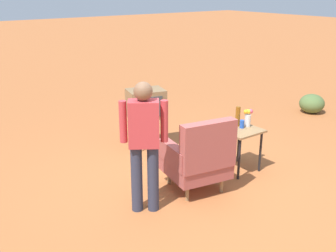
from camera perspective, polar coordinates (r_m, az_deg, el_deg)
name	(u,v)px	position (r m, az deg, el deg)	size (l,w,h in m)	color
ground_plane	(193,186)	(5.77, 3.51, -8.37)	(60.00, 60.00, 0.00)	#AD6033
armchair	(199,157)	(5.42, 4.41, -4.41)	(0.89, 0.90, 1.06)	#937047
side_table	(240,135)	(6.10, 10.08, -1.30)	(0.56, 0.56, 0.66)	black
tv_on_stand	(146,104)	(6.80, -3.12, 3.10)	(0.69, 0.58, 1.03)	black
person_standing	(144,140)	(4.79, -3.39, -1.96)	(0.49, 0.38, 1.64)	#2D3347
bottle_tall_amber	(238,116)	(6.14, 9.80, 1.36)	(0.07, 0.07, 0.30)	brown
soda_can_blue	(242,124)	(6.09, 10.38, 0.27)	(0.07, 0.07, 0.12)	blue
flower_vase	(248,117)	(6.15, 11.19, 1.27)	(0.14, 0.10, 0.27)	silver
shrub_near	(312,104)	(9.44, 19.60, 3.00)	(0.54, 0.54, 0.42)	#516B38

